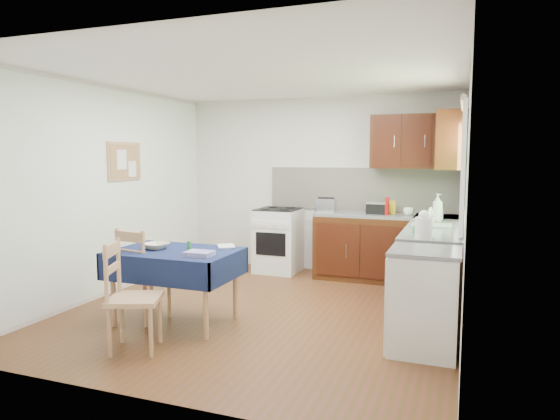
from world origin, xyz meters
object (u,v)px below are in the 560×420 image
(kettle, at_px, (424,226))
(dish_rack, at_px, (432,224))
(chair_near, at_px, (129,293))
(dining_table, at_px, (175,261))
(toaster, at_px, (326,205))
(sandwich_press, at_px, (378,208))
(chair_far, at_px, (141,272))

(kettle, bearing_deg, dish_rack, 88.85)
(chair_near, height_order, dish_rack, dish_rack)
(dining_table, xyz_separation_m, toaster, (0.90, 2.39, 0.36))
(chair_near, distance_m, kettle, 2.70)
(sandwich_press, height_order, dish_rack, dish_rack)
(chair_far, xyz_separation_m, toaster, (1.26, 2.46, 0.49))
(dining_table, xyz_separation_m, sandwich_press, (1.60, 2.43, 0.35))
(toaster, relative_size, kettle, 0.99)
(dining_table, relative_size, kettle, 4.54)
(toaster, relative_size, sandwich_press, 0.96)
(chair_near, bearing_deg, kettle, -82.07)
(chair_near, bearing_deg, toaster, -37.11)
(dish_rack, height_order, kettle, kettle)
(chair_far, relative_size, chair_near, 1.00)
(dining_table, relative_size, toaster, 4.57)
(toaster, height_order, sandwich_press, toaster)
(toaster, bearing_deg, dining_table, -109.58)
(chair_far, bearing_deg, sandwich_press, -119.27)
(kettle, bearing_deg, toaster, 127.72)
(toaster, bearing_deg, chair_near, -104.63)
(chair_far, relative_size, toaster, 3.57)
(chair_far, height_order, chair_near, chair_far)
(chair_far, xyz_separation_m, chair_near, (0.37, -0.68, -0.00))
(sandwich_press, bearing_deg, kettle, -56.48)
(chair_near, distance_m, toaster, 3.30)
(chair_near, distance_m, dish_rack, 3.22)
(toaster, bearing_deg, kettle, -51.20)
(sandwich_press, bearing_deg, chair_near, -103.98)
(chair_far, height_order, kettle, kettle)
(sandwich_press, bearing_deg, toaster, -163.97)
(dining_table, bearing_deg, toaster, 79.86)
(dining_table, xyz_separation_m, chair_far, (-0.36, -0.07, -0.13))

